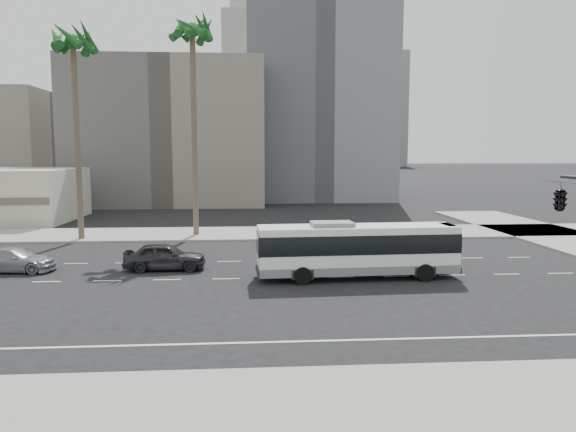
{
  "coord_description": "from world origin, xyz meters",
  "views": [
    {
      "loc": [
        -1.7,
        -27.09,
        6.4
      ],
      "look_at": [
        0.51,
        4.0,
        2.79
      ],
      "focal_mm": 33.21,
      "sensor_mm": 36.0,
      "label": 1
    }
  ],
  "objects": [
    {
      "name": "midrise_beige_west",
      "position": [
        -12.0,
        45.0,
        9.0
      ],
      "size": [
        24.0,
        18.0,
        18.0
      ],
      "primitive_type": "cube",
      "color": "#605C58",
      "rests_on": "ground"
    },
    {
      "name": "midrise_gray_center",
      "position": [
        8.0,
        52.0,
        13.0
      ],
      "size": [
        20.0,
        20.0,
        26.0
      ],
      "primitive_type": "cube",
      "color": "#5A5D62",
      "rests_on": "ground"
    },
    {
      "name": "sidewalk_north",
      "position": [
        0.0,
        15.5,
        0.07
      ],
      "size": [
        120.0,
        7.0,
        0.15
      ],
      "primitive_type": "cube",
      "color": "gray",
      "rests_on": "ground"
    },
    {
      "name": "palm_near",
      "position": [
        -5.98,
        14.77,
        15.39
      ],
      "size": [
        5.05,
        5.05,
        16.98
      ],
      "rotation": [
        0.0,
        0.0,
        0.1
      ],
      "color": "brown",
      "rests_on": "ground"
    },
    {
      "name": "palm_mid",
      "position": [
        -14.34,
        13.28,
        14.14
      ],
      "size": [
        5.09,
        5.09,
        15.72
      ],
      "rotation": [
        0.0,
        0.0,
        -0.12
      ],
      "color": "brown",
      "rests_on": "ground"
    },
    {
      "name": "highrise_right",
      "position": [
        45.0,
        230.0,
        35.0
      ],
      "size": [
        26.0,
        26.0,
        70.0
      ],
      "primitive_type": "cube",
      "color": "slate",
      "rests_on": "ground"
    },
    {
      "name": "highrise_far",
      "position": [
        70.0,
        260.0,
        30.0
      ],
      "size": [
        22.0,
        22.0,
        60.0
      ],
      "primitive_type": "cube",
      "color": "slate",
      "rests_on": "ground"
    },
    {
      "name": "car_a",
      "position": [
        -6.48,
        2.48,
        0.76
      ],
      "size": [
        1.84,
        4.49,
        1.52
      ],
      "primitive_type": "imported",
      "rotation": [
        0.0,
        0.0,
        1.58
      ],
      "color": "#29292C",
      "rests_on": "ground"
    },
    {
      "name": "sidewalk_south",
      "position": [
        0.0,
        -15.5,
        0.07
      ],
      "size": [
        120.0,
        7.0,
        0.15
      ],
      "primitive_type": "cube",
      "color": "gray",
      "rests_on": "ground"
    },
    {
      "name": "car_b",
      "position": [
        -14.73,
        2.59,
        0.66
      ],
      "size": [
        2.13,
        4.65,
        1.32
      ],
      "primitive_type": "imported",
      "rotation": [
        0.0,
        0.0,
        1.51
      ],
      "color": "gray",
      "rests_on": "ground"
    },
    {
      "name": "civic_tower",
      "position": [
        -2.0,
        250.0,
        38.83
      ],
      "size": [
        42.0,
        42.0,
        129.0
      ],
      "color": "#B5B3AB",
      "rests_on": "ground"
    },
    {
      "name": "city_bus",
      "position": [
        3.8,
        -0.21,
        1.56
      ],
      "size": [
        10.42,
        2.78,
        2.96
      ],
      "rotation": [
        0.0,
        0.0,
        0.04
      ],
      "color": "white",
      "rests_on": "ground"
    },
    {
      "name": "traffic_signal",
      "position": [
        9.19,
        -9.47,
        4.78
      ],
      "size": [
        2.62,
        3.44,
        5.74
      ],
      "rotation": [
        0.0,
        0.0,
        -0.02
      ],
      "color": "#262628",
      "rests_on": "ground"
    },
    {
      "name": "ground",
      "position": [
        0.0,
        0.0,
        0.0
      ],
      "size": [
        700.0,
        700.0,
        0.0
      ],
      "primitive_type": "plane",
      "color": "black",
      "rests_on": "ground"
    }
  ]
}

